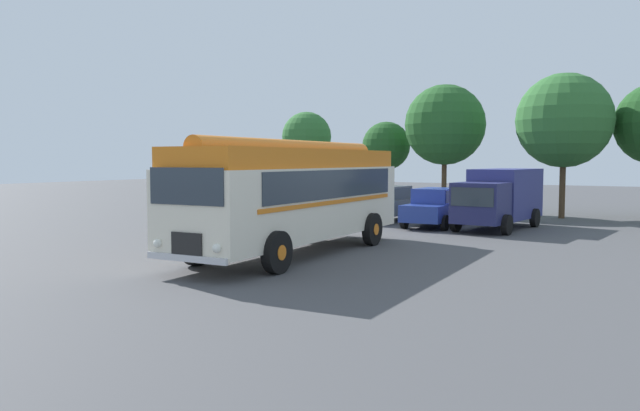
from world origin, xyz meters
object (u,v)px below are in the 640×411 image
Objects in this scene: vintage_bus at (295,192)px; box_van at (500,196)px; car_near_left at (386,203)px; car_mid_left at (435,207)px.

vintage_bus is 10.97m from box_van.
vintage_bus is at bearing -80.58° from car_near_left.
vintage_bus is 9.83m from car_mid_left.
vintage_bus is at bearing -95.77° from car_mid_left.
car_near_left is at bearing 176.20° from box_van.
vintage_bus is 10.91m from car_near_left.
vintage_bus reaches higher than car_near_left.
car_mid_left is (2.76, -0.98, 0.00)m from car_near_left.
car_near_left is at bearing 160.39° from car_mid_left.
car_mid_left is (0.98, 9.73, -1.05)m from vintage_bus.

